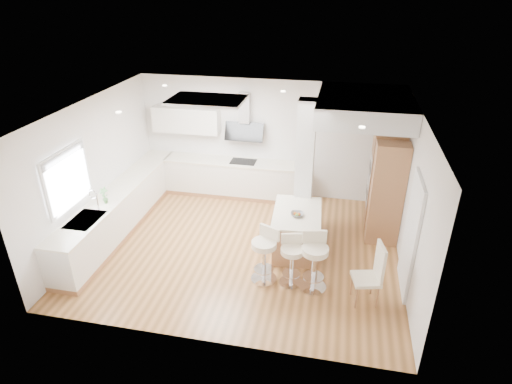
% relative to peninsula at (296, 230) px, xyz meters
% --- Properties ---
extents(ground, '(6.00, 6.00, 0.00)m').
position_rel_peninsula_xyz_m(ground, '(-1.02, -0.17, -0.42)').
color(ground, '#AF7641').
rests_on(ground, ground).
extents(ceiling, '(6.00, 5.00, 0.02)m').
position_rel_peninsula_xyz_m(ceiling, '(-1.02, -0.17, -0.42)').
color(ceiling, silver).
rests_on(ceiling, ground).
extents(wall_back, '(6.00, 0.04, 2.80)m').
position_rel_peninsula_xyz_m(wall_back, '(-1.02, 2.33, 0.98)').
color(wall_back, silver).
rests_on(wall_back, ground).
extents(wall_left, '(0.04, 5.00, 2.80)m').
position_rel_peninsula_xyz_m(wall_left, '(-4.02, -0.17, 0.98)').
color(wall_left, silver).
rests_on(wall_left, ground).
extents(wall_right, '(0.04, 5.00, 2.80)m').
position_rel_peninsula_xyz_m(wall_right, '(1.98, -0.17, 0.98)').
color(wall_right, silver).
rests_on(wall_right, ground).
extents(skylight, '(4.10, 2.10, 0.06)m').
position_rel_peninsula_xyz_m(skylight, '(-1.81, 0.43, 2.35)').
color(skylight, white).
rests_on(skylight, ground).
extents(window_left, '(0.06, 1.28, 1.07)m').
position_rel_peninsula_xyz_m(window_left, '(-3.98, -1.07, 1.28)').
color(window_left, silver).
rests_on(window_left, ground).
extents(doorway_right, '(0.05, 1.00, 2.10)m').
position_rel_peninsula_xyz_m(doorway_right, '(1.95, -0.77, 0.58)').
color(doorway_right, '#423934').
rests_on(doorway_right, ground).
extents(counter_left, '(0.63, 4.50, 1.35)m').
position_rel_peninsula_xyz_m(counter_left, '(-3.72, 0.06, 0.04)').
color(counter_left, '#A87248').
rests_on(counter_left, ground).
extents(counter_back, '(3.62, 0.63, 2.50)m').
position_rel_peninsula_xyz_m(counter_back, '(-1.94, 2.06, 0.28)').
color(counter_back, '#A87248').
rests_on(counter_back, ground).
extents(pillar, '(0.35, 0.35, 2.80)m').
position_rel_peninsula_xyz_m(pillar, '(0.03, 0.78, 0.98)').
color(pillar, white).
rests_on(pillar, ground).
extents(soffit, '(1.78, 2.20, 0.40)m').
position_rel_peninsula_xyz_m(soffit, '(1.08, 1.23, 2.18)').
color(soffit, silver).
rests_on(soffit, ground).
extents(oven_column, '(0.63, 1.21, 2.10)m').
position_rel_peninsula_xyz_m(oven_column, '(1.65, 1.06, 0.63)').
color(oven_column, '#A87248').
rests_on(oven_column, ground).
extents(peninsula, '(0.98, 1.41, 0.89)m').
position_rel_peninsula_xyz_m(peninsula, '(0.00, 0.00, 0.00)').
color(peninsula, '#A87248').
rests_on(peninsula, ground).
extents(bar_stool_a, '(0.60, 0.60, 1.01)m').
position_rel_peninsula_xyz_m(bar_stool_a, '(-0.43, -1.06, 0.15)').
color(bar_stool_a, silver).
rests_on(bar_stool_a, ground).
extents(bar_stool_b, '(0.50, 0.50, 0.93)m').
position_rel_peninsula_xyz_m(bar_stool_b, '(0.04, -1.07, 0.11)').
color(bar_stool_b, silver).
rests_on(bar_stool_b, ground).
extents(bar_stool_c, '(0.56, 0.56, 1.06)m').
position_rel_peninsula_xyz_m(bar_stool_c, '(0.43, -1.11, 0.17)').
color(bar_stool_c, silver).
rests_on(bar_stool_c, ground).
extents(dining_chair, '(0.51, 0.51, 1.09)m').
position_rel_peninsula_xyz_m(dining_chair, '(1.38, -1.28, 0.17)').
color(dining_chair, beige).
rests_on(dining_chair, ground).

